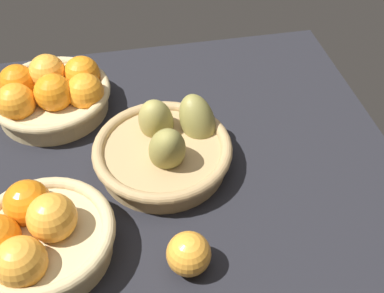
# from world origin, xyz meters

# --- Properties ---
(market_tray) EXTENTS (0.84, 0.72, 0.03)m
(market_tray) POSITION_xyz_m (0.00, 0.00, 0.01)
(market_tray) COLOR black
(market_tray) RESTS_ON ground
(basket_near_right) EXTENTS (0.24, 0.24, 0.11)m
(basket_near_right) POSITION_xyz_m (0.22, -0.17, 0.07)
(basket_near_right) COLOR tan
(basket_near_right) RESTS_ON market_tray
(basket_center_pears) EXTENTS (0.25, 0.25, 0.14)m
(basket_center_pears) POSITION_xyz_m (0.01, 0.02, 0.07)
(basket_center_pears) COLOR tan
(basket_center_pears) RESTS_ON market_tray
(basket_far_right) EXTENTS (0.22, 0.22, 0.11)m
(basket_far_right) POSITION_xyz_m (0.23, 0.18, 0.08)
(basket_far_right) COLOR tan
(basket_far_right) RESTS_ON market_tray
(loose_orange_front_gap) EXTENTS (0.07, 0.07, 0.07)m
(loose_orange_front_gap) POSITION_xyz_m (0.01, 0.25, 0.06)
(loose_orange_front_gap) COLOR #F49E33
(loose_orange_front_gap) RESTS_ON market_tray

